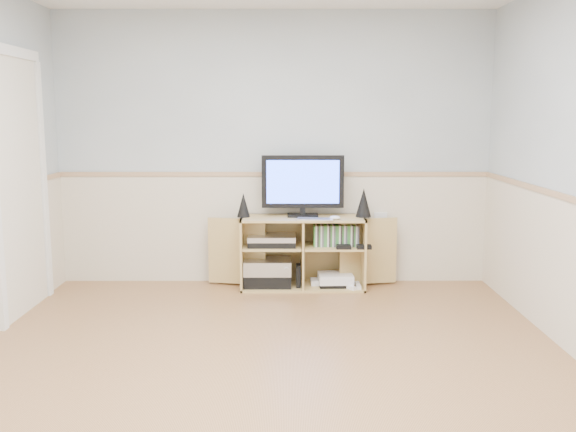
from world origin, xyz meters
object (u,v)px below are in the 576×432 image
Objects in this scene: media_cabinet at (303,250)px; keyboard at (315,219)px; game_consoles at (334,280)px; monitor at (303,184)px.

keyboard is at bearing -61.02° from media_cabinet.
keyboard is 0.63m from game_consoles.
media_cabinet is 0.39m from keyboard.
media_cabinet is 5.49× the size of keyboard.
game_consoles is (0.29, -0.06, -0.26)m from media_cabinet.
keyboard reaches higher than game_consoles.
media_cabinet is 0.39m from game_consoles.
keyboard reaches higher than media_cabinet.
media_cabinet is at bearing 167.44° from game_consoles.
monitor is 0.93m from game_consoles.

